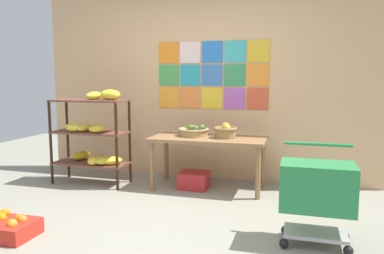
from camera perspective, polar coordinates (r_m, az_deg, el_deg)
ground at (r=3.74m, az=-6.01°, el=-14.56°), size 9.77×9.77×0.00m
back_wall_with_art at (r=5.29m, az=1.69°, el=7.29°), size 4.68×0.07×2.77m
banana_shelf_unit at (r=5.13m, az=-14.37°, el=-0.66°), size 0.98×0.50×1.24m
display_table at (r=4.78m, az=2.43°, el=-2.55°), size 1.43×0.65×0.65m
fruit_basket_left at (r=4.75m, az=5.03°, el=-0.55°), size 0.29×0.29×0.19m
fruit_basket_back_right at (r=4.90m, az=0.27°, el=-0.59°), size 0.39×0.39×0.15m
produce_crate_under_table at (r=4.89m, az=0.31°, el=-7.92°), size 0.36×0.32×0.21m
orange_crate_foreground at (r=3.85m, az=-25.90°, el=-13.27°), size 0.49×0.36×0.20m
shopping_cart at (r=3.36m, az=18.15°, el=-8.85°), size 0.59×0.42×0.83m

